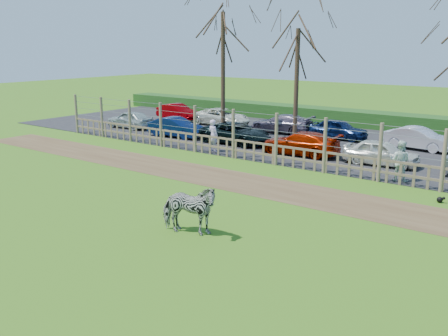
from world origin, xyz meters
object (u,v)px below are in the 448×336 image
Objects in this scene: car_7 at (177,112)px; car_8 at (222,117)px; car_2 at (236,133)px; car_11 at (419,138)px; tree_left at (223,45)px; car_3 at (300,143)px; car_9 at (282,124)px; crow at (440,200)px; visitor_a at (213,136)px; tree_mid at (297,58)px; zebra at (189,209)px; car_10 at (338,129)px; car_1 at (176,127)px; visitor_b at (400,161)px; car_0 at (130,119)px; car_4 at (381,153)px.

car_8 is (4.40, -0.20, 0.00)m from car_7.
car_11 is (9.00, 4.58, 0.00)m from car_2.
tree_left is at bearing -134.45° from car_8.
car_9 is (-4.14, 5.18, 0.00)m from car_3.
visitor_a is at bearing 170.53° from crow.
tree_mid is at bearing -46.08° from car_2.
car_2 is 1.19× the size of car_7.
car_10 is (-2.86, 17.27, -0.15)m from zebra.
visitor_a is at bearing -119.41° from car_1.
car_7 is (-7.01, 3.59, -4.98)m from tree_left.
visitor_a is 9.90m from visitor_b.
crow is (12.06, -2.01, -0.78)m from visitor_a.
car_11 is (13.18, 5.06, 0.00)m from car_1.
visitor_a is at bearing -59.90° from tree_left.
tree_left is 9.32m from car_7.
car_11 is at bearing 103.14° from car_0.
tree_left is at bearing 119.33° from car_10.
car_3 is 6.79m from car_11.
car_4 and car_10 have the same top height.
car_8 is at bearing -47.91° from visitor_a.
tree_mid reaches higher than crow.
tree_mid is 1.87× the size of car_11.
visitor_a is 0.42× the size of car_3.
car_8 is (4.39, 4.64, 0.00)m from car_0.
car_1 is 0.88× the size of car_3.
tree_mid reaches higher than car_10.
tree_mid is 8.46m from car_1.
tree_mid is at bearing -0.67° from zebra.
car_7 is at bearing 152.86° from tree_left.
car_1 is at bearing 87.05° from car_4.
car_0 is (-15.99, 12.55, -0.15)m from zebra.
crow is 0.07× the size of car_2.
car_1 is at bearing -16.19° from visitor_a.
car_1 is at bearing -168.00° from car_8.
tree_left reaches higher than zebra.
visitor_b is 9.61m from car_10.
visitor_b is 0.49× the size of car_0.
car_10 is at bearing 93.36° from car_11.
car_4 is 18.34m from car_7.
car_8 is at bearing 135.84° from car_0.
car_2 is 1.23× the size of car_4.
car_1 is (-14.42, 2.12, -0.26)m from visitor_b.
car_9 is at bearing -144.82° from car_3.
visitor_b is 0.40× the size of car_2.
car_8 is at bearing 90.35° from car_10.
car_0 is 1.00× the size of car_10.
crow is at bearing 59.34° from car_3.
car_8 is 13.55m from car_11.
car_2 and car_3 have the same top height.
car_8 is at bearing 44.33° from car_2.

